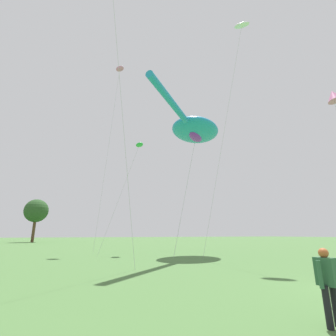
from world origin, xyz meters
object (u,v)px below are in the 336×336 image
small_kite_stunt_black (334,96)px  small_kite_triangle_green (120,70)px  small_kite_tiny_distant (242,27)px  big_show_kite (194,130)px  person_tall_center (328,280)px  tree_pine_center (36,211)px  small_kite_delta_white (139,145)px

small_kite_stunt_black → small_kite_triangle_green: bearing=116.8°
small_kite_stunt_black → small_kite_tiny_distant: (-8.03, 1.65, 5.60)m
big_show_kite → small_kite_tiny_distant: (1.30, -6.20, 7.26)m
person_tall_center → small_kite_tiny_distant: size_ratio=0.07×
small_kite_tiny_distant → tree_pine_center: 54.57m
person_tall_center → small_kite_triangle_green: (0.08, 22.63, 20.21)m
big_show_kite → tree_pine_center: bearing=66.4°
small_kite_stunt_black → small_kite_delta_white: bearing=120.7°
small_kite_triangle_green → small_kite_stunt_black: small_kite_triangle_green is taller
person_tall_center → small_kite_stunt_black: (15.73, 8.02, 12.41)m
small_kite_stunt_black → small_kite_tiny_distant: 9.93m
big_show_kite → small_kite_stunt_black: size_ratio=0.89×
small_kite_stunt_black → tree_pine_center: small_kite_stunt_black is taller
small_kite_delta_white → small_kite_stunt_black: bearing=62.5°
big_show_kite → small_kite_delta_white: (-4.52, 3.43, -1.11)m
small_kite_delta_white → small_kite_tiny_distant: small_kite_tiny_distant is taller
small_kite_delta_white → small_kite_tiny_distant: bearing=42.8°
big_show_kite → small_kite_triangle_green: small_kite_triangle_green is taller
person_tall_center → tree_pine_center: 61.07m
tree_pine_center → big_show_kite: bearing=-70.2°
small_kite_triangle_green → small_kite_stunt_black: bearing=15.2°
small_kite_stunt_black → tree_pine_center: 58.18m
small_kite_stunt_black → tree_pine_center: bearing=95.7°
small_kite_triangle_green → small_kite_tiny_distant: bearing=-1.3°
small_kite_stunt_black → small_kite_tiny_distant: small_kite_tiny_distant is taller
big_show_kite → small_kite_stunt_black: 12.31m
small_kite_delta_white → tree_pine_center: 42.45m
small_kite_triangle_green → tree_pine_center: size_ratio=2.29×
small_kite_triangle_green → tree_pine_center: bearing=162.7°
small_kite_triangle_green → small_kite_delta_white: (1.80, -3.33, -10.57)m
big_show_kite → tree_pine_center: big_show_kite is taller
small_kite_stunt_black → big_show_kite: bearing=119.7°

